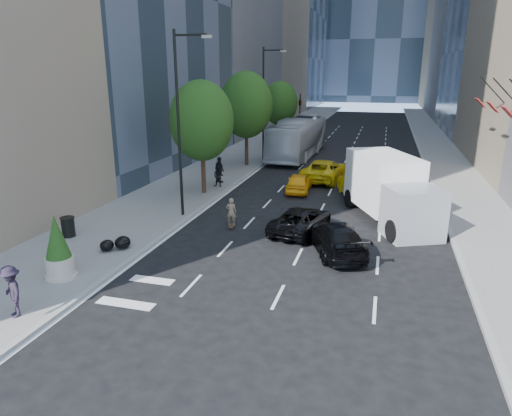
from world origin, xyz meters
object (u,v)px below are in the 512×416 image
(skateboarder, at_px, (231,214))
(city_bus, at_px, (298,138))
(trash_can, at_px, (68,227))
(black_sedan_lincoln, at_px, (301,220))
(black_sedan_mercedes, at_px, (336,238))
(box_truck, at_px, (390,189))
(planter_shrub, at_px, (58,248))

(skateboarder, xyz_separation_m, city_bus, (-0.55, 22.12, 1.09))
(trash_can, bearing_deg, city_bus, 75.56)
(black_sedan_lincoln, distance_m, city_bus, 22.26)
(black_sedan_mercedes, bearing_deg, city_bus, -96.83)
(city_bus, height_order, trash_can, city_bus)
(box_truck, bearing_deg, city_bus, 90.52)
(black_sedan_lincoln, bearing_deg, box_truck, -132.36)
(black_sedan_mercedes, distance_m, box_truck, 6.13)
(skateboarder, height_order, box_truck, box_truck)
(city_bus, distance_m, planter_shrub, 30.38)
(skateboarder, relative_size, trash_can, 1.61)
(city_bus, bearing_deg, black_sedan_mercedes, -73.19)
(skateboarder, height_order, city_bus, city_bus)
(box_truck, xyz_separation_m, trash_can, (-15.31, -7.45, -1.19))
(city_bus, bearing_deg, planter_shrub, -95.29)
(black_sedan_mercedes, bearing_deg, planter_shrub, 8.86)
(black_sedan_mercedes, height_order, trash_can, black_sedan_mercedes)
(skateboarder, distance_m, black_sedan_lincoln, 3.71)
(box_truck, distance_m, planter_shrub, 17.07)
(planter_shrub, bearing_deg, black_sedan_lincoln, 45.43)
(trash_can, xyz_separation_m, planter_shrub, (2.77, -4.12, 0.76))
(box_truck, relative_size, trash_can, 8.26)
(black_sedan_lincoln, distance_m, box_truck, 5.57)
(black_sedan_lincoln, bearing_deg, skateboarder, 15.54)
(city_bus, distance_m, trash_can, 26.88)
(trash_can, bearing_deg, black_sedan_mercedes, 8.23)
(black_sedan_mercedes, bearing_deg, skateboarder, -40.64)
(city_bus, xyz_separation_m, trash_can, (-6.70, -26.01, -1.23))
(city_bus, height_order, planter_shrub, city_bus)
(black_sedan_lincoln, bearing_deg, black_sedan_mercedes, 142.63)
(skateboarder, bearing_deg, black_sedan_lincoln, 173.42)
(box_truck, bearing_deg, skateboarder, 179.50)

